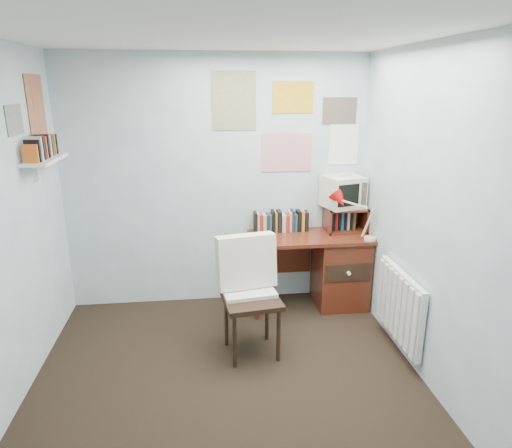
{
  "coord_description": "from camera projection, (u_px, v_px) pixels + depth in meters",
  "views": [
    {
      "loc": [
        -0.15,
        -2.73,
        2.19
      ],
      "look_at": [
        0.3,
        1.02,
        1.04
      ],
      "focal_mm": 32.0,
      "sensor_mm": 36.0,
      "label": 1
    }
  ],
  "objects": [
    {
      "name": "posters_left",
      "position": [
        26.0,
        111.0,
        3.54
      ],
      "size": [
        0.01,
        0.7,
        0.6
      ],
      "primitive_type": "cube",
      "color": "white",
      "rests_on": "left_wall"
    },
    {
      "name": "wall_shelf",
      "position": [
        45.0,
        160.0,
        3.66
      ],
      "size": [
        0.2,
        0.62,
        0.24
      ],
      "primitive_type": "cube",
      "color": "white",
      "rests_on": "left_wall"
    },
    {
      "name": "book_row",
      "position": [
        283.0,
        220.0,
        4.65
      ],
      "size": [
        0.6,
        0.14,
        0.22
      ],
      "primitive_type": "cube",
      "color": "#5A2414",
      "rests_on": "desk"
    },
    {
      "name": "desk_lamp",
      "position": [
        371.0,
        219.0,
        4.34
      ],
      "size": [
        0.32,
        0.28,
        0.42
      ],
      "primitive_type": "cube",
      "rotation": [
        0.0,
        0.0,
        0.11
      ],
      "color": "red",
      "rests_on": "desk"
    },
    {
      "name": "right_wall",
      "position": [
        451.0,
        232.0,
        3.06
      ],
      "size": [
        0.02,
        3.5,
        2.5
      ],
      "primitive_type": "cube",
      "color": "silver",
      "rests_on": "ground"
    },
    {
      "name": "crt_tv",
      "position": [
        343.0,
        190.0,
        4.58
      ],
      "size": [
        0.44,
        0.42,
        0.34
      ],
      "primitive_type": "cube",
      "rotation": [
        0.0,
        0.0,
        0.28
      ],
      "color": "beige",
      "rests_on": "tv_riser"
    },
    {
      "name": "posters_back",
      "position": [
        287.0,
        122.0,
        4.45
      ],
      "size": [
        1.2,
        0.01,
        0.9
      ],
      "primitive_type": "cube",
      "color": "white",
      "rests_on": "back_wall"
    },
    {
      "name": "desk",
      "position": [
        335.0,
        267.0,
        4.68
      ],
      "size": [
        1.2,
        0.55,
        0.76
      ],
      "color": "#5A2414",
      "rests_on": "ground"
    },
    {
      "name": "back_wall",
      "position": [
        217.0,
        184.0,
        4.55
      ],
      "size": [
        3.0,
        0.02,
        2.5
      ],
      "primitive_type": "cube",
      "color": "silver",
      "rests_on": "ground"
    },
    {
      "name": "ground",
      "position": [
        231.0,
        406.0,
        3.25
      ],
      "size": [
        3.5,
        3.5,
        0.0
      ],
      "primitive_type": "plane",
      "color": "black",
      "rests_on": "ground"
    },
    {
      "name": "radiator",
      "position": [
        400.0,
        306.0,
        3.82
      ],
      "size": [
        0.09,
        0.8,
        0.6
      ],
      "primitive_type": "cube",
      "color": "white",
      "rests_on": "right_wall"
    },
    {
      "name": "desk_chair",
      "position": [
        252.0,
        301.0,
        3.77
      ],
      "size": [
        0.56,
        0.54,
        0.97
      ],
      "primitive_type": "cube",
      "rotation": [
        0.0,
        0.0,
        0.14
      ],
      "color": "black",
      "rests_on": "ground"
    },
    {
      "name": "tv_riser",
      "position": [
        345.0,
        219.0,
        4.65
      ],
      "size": [
        0.4,
        0.3,
        0.25
      ],
      "primitive_type": "cube",
      "color": "#5A2414",
      "rests_on": "desk"
    },
    {
      "name": "ceiling",
      "position": [
        224.0,
        27.0,
        2.52
      ],
      "size": [
        3.0,
        3.5,
        0.02
      ],
      "primitive_type": "cube",
      "color": "white",
      "rests_on": "back_wall"
    }
  ]
}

